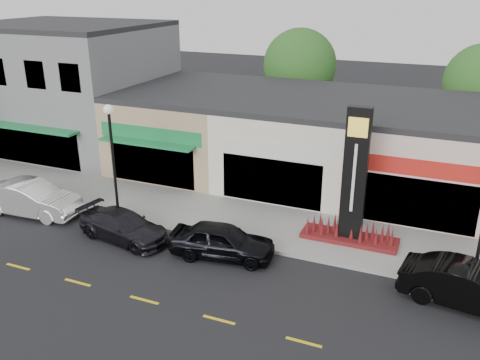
# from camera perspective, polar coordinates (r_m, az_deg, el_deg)

# --- Properties ---
(ground) EXTENTS (120.00, 120.00, 0.00)m
(ground) POSITION_cam_1_polar(r_m,az_deg,el_deg) (20.32, 1.26, -10.75)
(ground) COLOR black
(ground) RESTS_ON ground
(sidewalk) EXTENTS (52.00, 4.30, 0.15)m
(sidewalk) POSITION_cam_1_polar(r_m,az_deg,el_deg) (23.87, 5.11, -5.42)
(sidewalk) COLOR gray
(sidewalk) RESTS_ON ground
(curb) EXTENTS (52.00, 0.20, 0.15)m
(curb) POSITION_cam_1_polar(r_m,az_deg,el_deg) (21.98, 3.29, -7.88)
(curb) COLOR gray
(curb) RESTS_ON ground
(building_grey_2story) EXTENTS (12.00, 10.95, 8.30)m
(building_grey_2story) POSITION_cam_1_polar(r_m,az_deg,el_deg) (37.26, -18.66, 10.00)
(building_grey_2story) COLOR slate
(building_grey_2story) RESTS_ON ground
(shop_beige) EXTENTS (7.00, 10.85, 4.80)m
(shop_beige) POSITION_cam_1_polar(r_m,az_deg,el_deg) (32.31, -5.33, 6.22)
(shop_beige) COLOR tan
(shop_beige) RESTS_ON ground
(shop_cream) EXTENTS (7.00, 10.01, 4.80)m
(shop_cream) POSITION_cam_1_polar(r_m,az_deg,el_deg) (29.79, 6.73, 4.85)
(shop_cream) COLOR beige
(shop_cream) RESTS_ON ground
(shop_pink_w) EXTENTS (7.00, 10.01, 4.80)m
(shop_pink_w) POSITION_cam_1_polar(r_m,az_deg,el_deg) (28.78, 20.23, 3.05)
(shop_pink_w) COLOR beige
(shop_pink_w) RESTS_ON ground
(tree_rear_west) EXTENTS (5.20, 5.20, 7.83)m
(tree_rear_west) POSITION_cam_1_polar(r_m,az_deg,el_deg) (37.40, 6.72, 12.67)
(tree_rear_west) COLOR #382619
(tree_rear_west) RESTS_ON ground
(lamp_west_near) EXTENTS (0.44, 0.44, 5.47)m
(lamp_west_near) POSITION_cam_1_polar(r_m,az_deg,el_deg) (24.49, -14.15, 3.31)
(lamp_west_near) COLOR black
(lamp_west_near) RESTS_ON sidewalk
(pylon_sign) EXTENTS (4.20, 1.30, 6.00)m
(pylon_sign) POSITION_cam_1_polar(r_m,az_deg,el_deg) (22.20, 12.56, -1.76)
(pylon_sign) COLOR #560E1A
(pylon_sign) RESTS_ON sidewalk
(car_white_van) EXTENTS (2.14, 5.18, 1.67)m
(car_white_van) POSITION_cam_1_polar(r_m,az_deg,el_deg) (27.07, -22.39, -1.93)
(car_white_van) COLOR white
(car_white_van) RESTS_ON ground
(car_dark_sedan) EXTENTS (2.52, 4.70, 1.29)m
(car_dark_sedan) POSITION_cam_1_polar(r_m,az_deg,el_deg) (23.29, -12.94, -5.06)
(car_dark_sedan) COLOR black
(car_dark_sedan) RESTS_ON ground
(car_black_sedan) EXTENTS (2.36, 4.59, 1.49)m
(car_black_sedan) POSITION_cam_1_polar(r_m,az_deg,el_deg) (21.28, -1.99, -6.84)
(car_black_sedan) COLOR black
(car_black_sedan) RESTS_ON ground
(car_black_conv) EXTENTS (2.32, 4.95, 1.57)m
(car_black_conv) POSITION_cam_1_polar(r_m,az_deg,el_deg) (19.98, 24.38, -10.86)
(car_black_conv) COLOR black
(car_black_conv) RESTS_ON ground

